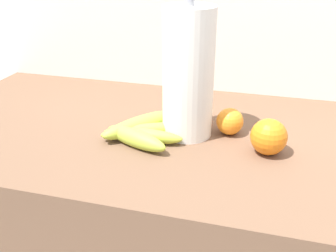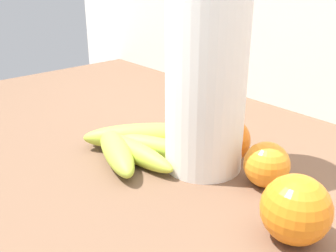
{
  "view_description": "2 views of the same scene",
  "coord_description": "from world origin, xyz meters",
  "px_view_note": "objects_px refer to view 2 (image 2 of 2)",
  "views": [
    {
      "loc": [
        -0.12,
        -0.82,
        1.36
      ],
      "look_at": [
        -0.33,
        -0.05,
        0.98
      ],
      "focal_mm": 41.57,
      "sensor_mm": 36.0,
      "label": 1
    },
    {
      "loc": [
        0.08,
        -0.4,
        1.23
      ],
      "look_at": [
        -0.35,
        -0.03,
        1.0
      ],
      "focal_mm": 42.2,
      "sensor_mm": 36.0,
      "label": 2
    }
  ],
  "objects_px": {
    "banana_bunch": "(137,144)",
    "orange_far_right": "(267,165)",
    "orange_center": "(296,209)",
    "orange_back_left": "(226,140)",
    "paper_towel_roll": "(206,72)"
  },
  "relations": [
    {
      "from": "banana_bunch",
      "to": "orange_far_right",
      "type": "relative_size",
      "value": 3.4
    },
    {
      "from": "orange_far_right",
      "to": "orange_back_left",
      "type": "height_order",
      "value": "orange_back_left"
    },
    {
      "from": "orange_center",
      "to": "paper_towel_roll",
      "type": "distance_m",
      "value": 0.23
    },
    {
      "from": "orange_center",
      "to": "orange_back_left",
      "type": "relative_size",
      "value": 1.06
    },
    {
      "from": "banana_bunch",
      "to": "orange_center",
      "type": "bearing_deg",
      "value": 1.31
    },
    {
      "from": "orange_back_left",
      "to": "paper_towel_roll",
      "type": "xyz_separation_m",
      "value": [
        -0.01,
        -0.04,
        0.11
      ]
    },
    {
      "from": "orange_far_right",
      "to": "orange_back_left",
      "type": "relative_size",
      "value": 0.86
    },
    {
      "from": "orange_back_left",
      "to": "orange_far_right",
      "type": "bearing_deg",
      "value": -7.38
    },
    {
      "from": "paper_towel_roll",
      "to": "banana_bunch",
      "type": "bearing_deg",
      "value": -149.89
    },
    {
      "from": "banana_bunch",
      "to": "orange_center",
      "type": "height_order",
      "value": "orange_center"
    },
    {
      "from": "banana_bunch",
      "to": "orange_far_right",
      "type": "xyz_separation_m",
      "value": [
        0.19,
        0.08,
        0.01
      ]
    },
    {
      "from": "banana_bunch",
      "to": "orange_far_right",
      "type": "distance_m",
      "value": 0.21
    },
    {
      "from": "orange_center",
      "to": "orange_far_right",
      "type": "bearing_deg",
      "value": 141.24
    },
    {
      "from": "orange_center",
      "to": "paper_towel_roll",
      "type": "bearing_deg",
      "value": 165.59
    },
    {
      "from": "banana_bunch",
      "to": "paper_towel_roll",
      "type": "bearing_deg",
      "value": 30.11
    }
  ]
}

